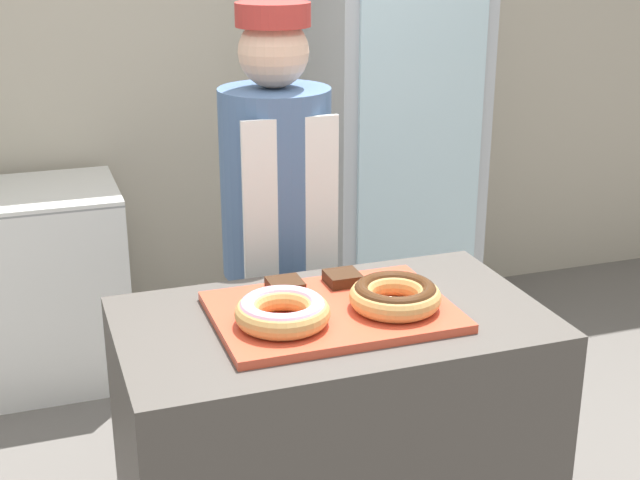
{
  "coord_description": "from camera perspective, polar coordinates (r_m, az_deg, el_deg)",
  "views": [
    {
      "loc": [
        -0.74,
        -2.02,
        1.92
      ],
      "look_at": [
        0.0,
        0.1,
        1.11
      ],
      "focal_mm": 50.0,
      "sensor_mm": 36.0,
      "label": 1
    }
  ],
  "objects": [
    {
      "name": "wall_back",
      "position": [
        4.25,
        -9.19,
        11.78
      ],
      "size": [
        8.0,
        0.06,
        2.7
      ],
      "color": "#BCB29E",
      "rests_on": "ground_plane"
    },
    {
      "name": "donut_light_glaze",
      "position": [
        2.25,
        -2.42,
        -4.54
      ],
      "size": [
        0.24,
        0.24,
        0.07
      ],
      "color": "tan",
      "rests_on": "serving_tray"
    },
    {
      "name": "brownie_back_left",
      "position": [
        2.45,
        -2.24,
        -2.93
      ],
      "size": [
        0.09,
        0.09,
        0.03
      ],
      "color": "#382111",
      "rests_on": "serving_tray"
    },
    {
      "name": "baker_person",
      "position": [
        2.95,
        -2.74,
        -0.56
      ],
      "size": [
        0.36,
        0.36,
        1.69
      ],
      "color": "#4C4C51",
      "rests_on": "ground_plane"
    },
    {
      "name": "chest_freezer",
      "position": [
        4.04,
        -19.48,
        -2.99
      ],
      "size": [
        0.99,
        0.59,
        0.86
      ],
      "color": "white",
      "rests_on": "ground_plane"
    },
    {
      "name": "brownie_back_right",
      "position": [
        2.5,
        1.46,
        -2.45
      ],
      "size": [
        0.09,
        0.09,
        0.03
      ],
      "color": "#382111",
      "rests_on": "serving_tray"
    },
    {
      "name": "display_counter",
      "position": [
        2.59,
        0.75,
        -14.3
      ],
      "size": [
        1.13,
        0.66,
        0.93
      ],
      "color": "#4C4742",
      "rests_on": "ground_plane"
    },
    {
      "name": "beverage_fridge",
      "position": [
        4.22,
        4.48,
        6.0
      ],
      "size": [
        0.71,
        0.68,
        1.84
      ],
      "color": "#ADB2B7",
      "rests_on": "ground_plane"
    },
    {
      "name": "donut_chocolate_glaze",
      "position": [
        2.35,
        4.83,
        -3.52
      ],
      "size": [
        0.24,
        0.24,
        0.07
      ],
      "color": "tan",
      "rests_on": "serving_tray"
    },
    {
      "name": "serving_tray",
      "position": [
        2.36,
        0.8,
        -4.62
      ],
      "size": [
        0.63,
        0.44,
        0.02
      ],
      "color": "#D84C33",
      "rests_on": "display_counter"
    }
  ]
}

